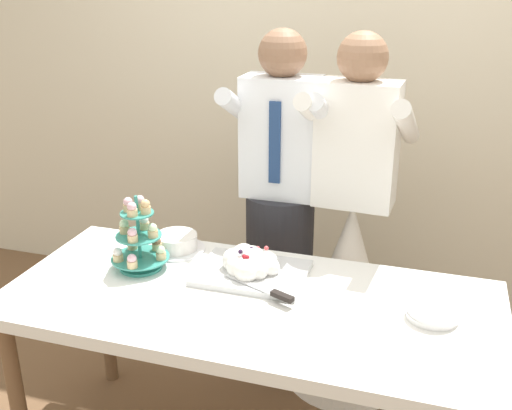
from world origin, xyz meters
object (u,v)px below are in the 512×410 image
Objects in this scene: main_cake_tray at (250,266)px; plate_stack at (433,313)px; dessert_table at (249,314)px; round_cake at (177,243)px; cupcake_stand at (139,240)px; person_groom at (280,228)px; person_bride at (349,271)px.

main_cake_tray is 0.69m from plate_stack.
round_cake reaches higher than dessert_table.
cupcake_stand reaches higher than round_cake.
person_groom is 0.38m from person_bride.
person_groom reaches higher than dessert_table.
main_cake_tray is 0.65m from person_bride.
person_bride reaches higher than cupcake_stand.
cupcake_stand reaches higher than dessert_table.
person_bride is at bearing 30.12° from round_cake.
person_groom reaches higher than cupcake_stand.
person_bride reaches higher than round_cake.
person_groom reaches higher than plate_stack.
cupcake_stand is 1.27× the size of round_cake.
cupcake_stand is (-0.48, 0.09, 0.20)m from dessert_table.
plate_stack is 0.76× the size of round_cake.
person_groom is at bearing 95.91° from dessert_table.
dessert_table is 1.08× the size of person_groom.
dessert_table is 0.74m from person_bride.
person_groom is (-0.03, 0.54, -0.07)m from main_cake_tray.
round_cake is (0.07, 0.19, -0.09)m from cupcake_stand.
round_cake is at bearing -129.20° from person_groom.
plate_stack is (1.12, -0.04, -0.10)m from cupcake_stand.
dessert_table is 9.93× the size of plate_stack.
round_cake is (-1.05, 0.23, 0.01)m from plate_stack.
plate_stack is at bearing -42.21° from person_groom.
main_cake_tray is 0.26× the size of person_bride.
person_bride is (0.31, 0.52, -0.23)m from main_cake_tray.
person_bride reaches higher than dessert_table.
round_cake reaches higher than plate_stack.
main_cake_tray is 1.77× the size of round_cake.
round_cake is 0.82m from person_bride.
round_cake is at bearing 69.87° from cupcake_stand.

